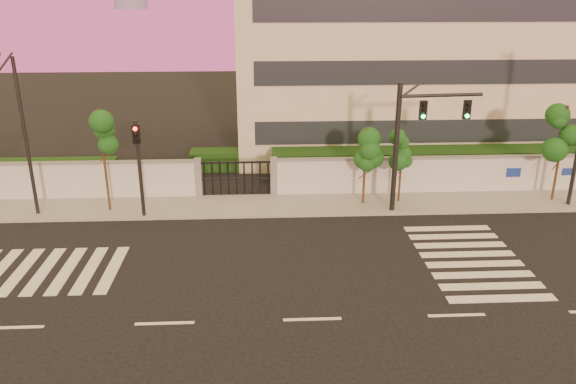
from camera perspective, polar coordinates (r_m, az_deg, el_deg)
name	(u,v)px	position (r m, az deg, el deg)	size (l,w,h in m)	color
ground	(312,319)	(19.64, 2.49, -12.80)	(120.00, 120.00, 0.00)	black
sidewalk	(294,205)	(28.96, 0.62, -1.32)	(60.00, 3.00, 0.15)	gray
perimeter_wall	(294,177)	(30.03, 0.65, 1.50)	(60.00, 0.36, 2.20)	#B5B8BD
hedge_row	(310,166)	(32.78, 2.22, 2.64)	(41.00, 4.25, 1.80)	#15340F
institutional_building	(417,57)	(40.09, 12.93, 13.20)	(24.40, 12.40, 12.25)	beige
road_markings	(265,268)	(22.81, -2.37, -7.75)	(57.00, 7.62, 0.02)	silver
street_tree_c	(102,137)	(28.43, -18.36, 5.29)	(1.43, 1.13, 5.28)	#382314
street_tree_d	(366,150)	(28.39, 7.92, 4.28)	(1.51, 1.20, 4.08)	#382314
street_tree_e	(402,150)	(28.98, 11.54, 4.23)	(1.35, 1.08, 3.97)	#382314
street_tree_f	(564,132)	(31.64, 26.21, 5.49)	(1.58, 1.25, 5.14)	#382314
traffic_signal_main	(414,132)	(27.60, 12.69, 5.92)	(4.12, 0.52, 6.52)	black
traffic_signal_secondary	(139,158)	(27.39, -14.94, 3.40)	(0.38, 0.36, 4.89)	black
streetlight_west	(23,130)	(28.99, -25.34, 5.67)	(0.48, 1.95, 8.10)	black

